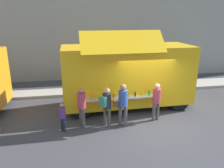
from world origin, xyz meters
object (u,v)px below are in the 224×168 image
child_near_queue (62,115)px  trash_bin (177,80)px  food_truck_main (127,74)px  customer_extra_browsing (157,99)px  customer_rear_waiting (81,104)px  customer_mid_with_backpack (106,103)px  customer_front_ordering (123,102)px

child_near_queue → trash_bin: bearing=-1.4°
food_truck_main → trash_bin: 4.54m
food_truck_main → customer_extra_browsing: size_ratio=3.71×
food_truck_main → customer_rear_waiting: food_truck_main is taller
customer_rear_waiting → child_near_queue: customer_rear_waiting is taller
trash_bin → child_near_queue: bearing=-147.3°
trash_bin → customer_mid_with_backpack: 6.59m
trash_bin → customer_rear_waiting: customer_rear_waiting is taller
customer_front_ordering → trash_bin: bearing=-13.7°
customer_rear_waiting → customer_front_ordering: bearing=-32.7°
customer_front_ordering → customer_extra_browsing: size_ratio=1.08×
food_truck_main → customer_front_ordering: bearing=-109.5°
customer_front_ordering → customer_mid_with_backpack: bearing=117.3°
customer_front_ordering → food_truck_main: bearing=13.5°
trash_bin → child_near_queue: size_ratio=0.87×
food_truck_main → customer_front_ordering: 2.14m
customer_rear_waiting → food_truck_main: bearing=12.4°
customer_front_ordering → customer_rear_waiting: 1.62m
customer_rear_waiting → customer_extra_browsing: 3.11m
customer_mid_with_backpack → child_near_queue: (-1.71, -0.10, -0.30)m
customer_front_ordering → child_near_queue: customer_front_ordering is taller
customer_rear_waiting → customer_extra_browsing: size_ratio=1.01×
food_truck_main → child_near_queue: 3.73m
customer_front_ordering → customer_extra_browsing: (1.51, 0.24, -0.07)m
food_truck_main → child_near_queue: size_ratio=5.23×
customer_rear_waiting → child_near_queue: size_ratio=1.42×
trash_bin → customer_front_ordering: size_ratio=0.57×
customer_rear_waiting → child_near_queue: bearing=174.1°
customer_extra_browsing → trash_bin: bearing=-54.5°
customer_mid_with_backpack → child_near_queue: 1.74m
customer_extra_browsing → food_truck_main: bearing=7.5°
customer_front_ordering → child_near_queue: size_ratio=1.52×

